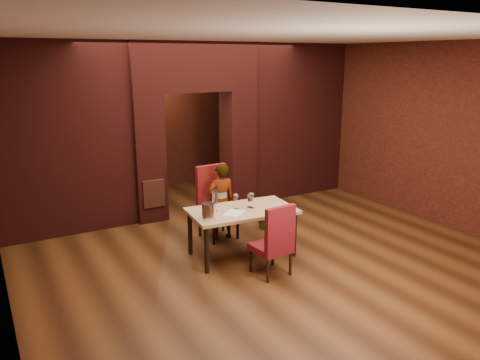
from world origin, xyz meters
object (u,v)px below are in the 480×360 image
(wine_bucket, at_px, (209,212))
(wine_glass_b, at_px, (249,201))
(chair_near, at_px, (271,239))
(water_bottle, at_px, (215,200))
(wine_glass_a, at_px, (236,202))
(potted_plant, at_px, (265,215))
(dining_table, at_px, (242,232))
(chair_far, at_px, (218,203))
(wine_glass_c, at_px, (251,201))
(person_seated, at_px, (221,201))

(wine_bucket, bearing_deg, wine_glass_b, 14.68)
(chair_near, height_order, water_bottle, water_bottle)
(wine_glass_a, height_order, potted_plant, wine_glass_a)
(wine_glass_b, bearing_deg, dining_table, -167.15)
(dining_table, height_order, wine_glass_a, wine_glass_a)
(chair_far, bearing_deg, potted_plant, -3.96)
(wine_glass_a, bearing_deg, potted_plant, 36.93)
(wine_glass_b, distance_m, water_bottle, 0.54)
(wine_glass_c, distance_m, wine_bucket, 0.80)
(potted_plant, bearing_deg, wine_glass_a, -143.07)
(dining_table, bearing_deg, water_bottle, 167.16)
(potted_plant, bearing_deg, water_bottle, -152.66)
(chair_far, relative_size, wine_glass_a, 5.30)
(chair_far, bearing_deg, wine_glass_a, -101.34)
(chair_far, relative_size, potted_plant, 2.59)
(wine_glass_a, relative_size, wine_glass_b, 1.21)
(person_seated, bearing_deg, chair_near, 93.69)
(potted_plant, bearing_deg, chair_far, 179.79)
(wine_glass_c, bearing_deg, wine_bucket, -168.49)
(wine_bucket, bearing_deg, dining_table, 15.10)
(chair_near, relative_size, wine_glass_c, 4.62)
(person_seated, height_order, wine_glass_c, person_seated)
(chair_far, height_order, person_seated, person_seated)
(chair_near, xyz_separation_m, wine_bucket, (-0.65, 0.58, 0.33))
(wine_glass_b, bearing_deg, chair_near, -98.85)
(dining_table, bearing_deg, wine_glass_b, 18.33)
(chair_far, xyz_separation_m, chair_near, (0.00, -1.56, -0.08))
(wine_glass_b, distance_m, wine_glass_c, 0.05)
(person_seated, bearing_deg, potted_plant, -172.27)
(wine_glass_a, relative_size, potted_plant, 0.49)
(wine_bucket, relative_size, potted_plant, 0.51)
(dining_table, distance_m, wine_glass_a, 0.49)
(chair_far, distance_m, wine_glass_a, 0.81)
(dining_table, height_order, potted_plant, dining_table)
(water_bottle, bearing_deg, wine_glass_b, -10.11)
(chair_far, xyz_separation_m, wine_glass_c, (0.13, -0.82, 0.24))
(chair_near, distance_m, wine_bucket, 0.93)
(dining_table, height_order, wine_glass_b, wine_glass_b)
(wine_glass_b, bearing_deg, wine_bucket, -165.32)
(chair_far, xyz_separation_m, potted_plant, (0.91, -0.00, -0.37))
(wine_glass_c, bearing_deg, wine_glass_a, 166.90)
(dining_table, xyz_separation_m, person_seated, (0.05, 0.76, 0.27))
(wine_glass_c, bearing_deg, chair_far, 99.16)
(chair_far, distance_m, person_seated, 0.07)
(chair_near, distance_m, person_seated, 1.51)
(person_seated, bearing_deg, dining_table, 91.00)
(wine_glass_b, relative_size, water_bottle, 0.56)
(chair_near, height_order, person_seated, person_seated)
(dining_table, bearing_deg, potted_plant, 46.30)
(wine_glass_c, relative_size, potted_plant, 0.48)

